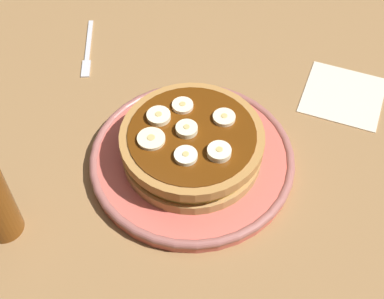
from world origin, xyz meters
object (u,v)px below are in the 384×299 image
at_px(banana_slice_1, 219,152).
at_px(banana_slice_5, 224,118).
at_px(banana_slice_0, 187,129).
at_px(banana_slice_2, 183,106).
at_px(napkin, 343,95).
at_px(banana_slice_4, 186,156).
at_px(banana_slice_3, 160,114).
at_px(plate, 192,159).
at_px(banana_slice_6, 151,139).
at_px(fork, 88,51).
at_px(pancake_stack, 194,146).

xyz_separation_m(banana_slice_1, banana_slice_5, (0.05, 0.02, -0.00)).
xyz_separation_m(banana_slice_0, banana_slice_2, (0.03, 0.03, -0.00)).
bearing_deg(napkin, banana_slice_4, 156.75).
relative_size(banana_slice_2, banana_slice_3, 0.90).
distance_m(plate, banana_slice_6, 0.07).
xyz_separation_m(banana_slice_1, banana_slice_6, (-0.02, 0.08, -0.00)).
bearing_deg(fork, banana_slice_4, -117.20).
bearing_deg(banana_slice_3, fork, 64.47).
relative_size(banana_slice_4, banana_slice_5, 0.99).
distance_m(pancake_stack, banana_slice_6, 0.06).
xyz_separation_m(plate, fork, (0.10, 0.25, -0.01)).
height_order(plate, napkin, plate).
xyz_separation_m(banana_slice_3, banana_slice_4, (-0.04, -0.06, -0.00)).
distance_m(banana_slice_6, fork, 0.26).
height_order(banana_slice_1, banana_slice_6, banana_slice_1).
distance_m(pancake_stack, banana_slice_4, 0.04).
bearing_deg(banana_slice_6, banana_slice_1, -73.15).
distance_m(banana_slice_0, banana_slice_1, 0.05).
relative_size(plate, banana_slice_4, 9.48).
height_order(plate, banana_slice_2, banana_slice_2).
distance_m(banana_slice_5, banana_slice_6, 0.09).
distance_m(banana_slice_0, napkin, 0.26).
xyz_separation_m(banana_slice_2, banana_slice_3, (-0.03, 0.02, 0.00)).
bearing_deg(fork, banana_slice_6, -122.20).
bearing_deg(banana_slice_6, napkin, -31.98).
bearing_deg(banana_slice_0, banana_slice_1, -101.96).
distance_m(banana_slice_2, napkin, 0.25).
bearing_deg(banana_slice_1, banana_slice_2, 61.48).
distance_m(banana_slice_2, banana_slice_3, 0.03).
relative_size(banana_slice_1, banana_slice_2, 1.06).
distance_m(banana_slice_5, napkin, 0.21).
bearing_deg(banana_slice_4, banana_slice_2, 34.69).
bearing_deg(banana_slice_2, banana_slice_4, -145.31).
xyz_separation_m(banana_slice_3, banana_slice_6, (-0.04, -0.01, -0.00)).
bearing_deg(banana_slice_3, napkin, -38.40).
relative_size(banana_slice_2, banana_slice_5, 0.96).
xyz_separation_m(banana_slice_0, banana_slice_4, (-0.04, -0.02, -0.00)).
bearing_deg(banana_slice_2, banana_slice_3, 150.95).
bearing_deg(napkin, plate, 150.90).
distance_m(plate, banana_slice_4, 0.06).
xyz_separation_m(banana_slice_1, fork, (0.11, 0.29, -0.06)).
bearing_deg(plate, pancake_stack, -77.05).
relative_size(pancake_stack, banana_slice_0, 6.66).
bearing_deg(banana_slice_1, napkin, -18.83).
xyz_separation_m(banana_slice_2, banana_slice_5, (0.01, -0.05, 0.00)).
distance_m(banana_slice_1, banana_slice_4, 0.04).
height_order(pancake_stack, banana_slice_0, banana_slice_0).
bearing_deg(banana_slice_1, fork, 69.37).
height_order(banana_slice_3, fork, banana_slice_3).
relative_size(banana_slice_1, banana_slice_6, 0.84).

